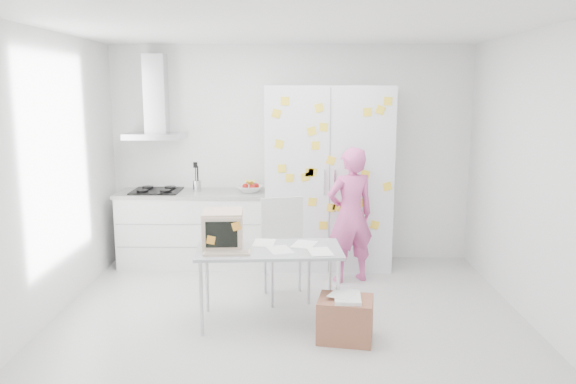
{
  "coord_description": "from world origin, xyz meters",
  "views": [
    {
      "loc": [
        0.06,
        -5.05,
        2.15
      ],
      "look_at": [
        -0.02,
        0.65,
        1.11
      ],
      "focal_mm": 35.0,
      "sensor_mm": 36.0,
      "label": 1
    }
  ],
  "objects_px": {
    "desk": "(240,239)",
    "cardboard_box": "(345,318)",
    "person": "(350,215)",
    "chair": "(285,242)"
  },
  "relations": [
    {
      "from": "desk",
      "to": "chair",
      "type": "xyz_separation_m",
      "value": [
        0.4,
        0.64,
        -0.21
      ]
    },
    {
      "from": "person",
      "to": "cardboard_box",
      "type": "height_order",
      "value": "person"
    },
    {
      "from": "desk",
      "to": "cardboard_box",
      "type": "distance_m",
      "value": 1.19
    },
    {
      "from": "person",
      "to": "chair",
      "type": "xyz_separation_m",
      "value": [
        -0.73,
        -0.5,
        -0.18
      ]
    },
    {
      "from": "person",
      "to": "desk",
      "type": "xyz_separation_m",
      "value": [
        -1.13,
        -1.15,
        0.03
      ]
    },
    {
      "from": "person",
      "to": "chair",
      "type": "distance_m",
      "value": 0.9
    },
    {
      "from": "desk",
      "to": "cardboard_box",
      "type": "xyz_separation_m",
      "value": [
        0.95,
        -0.39,
        -0.61
      ]
    },
    {
      "from": "person",
      "to": "chair",
      "type": "relative_size",
      "value": 1.47
    },
    {
      "from": "chair",
      "to": "cardboard_box",
      "type": "height_order",
      "value": "chair"
    },
    {
      "from": "chair",
      "to": "cardboard_box",
      "type": "relative_size",
      "value": 1.98
    }
  ]
}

